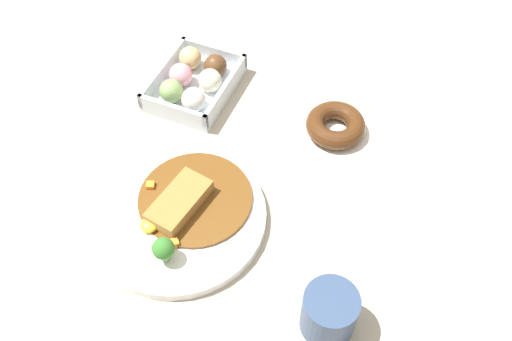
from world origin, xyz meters
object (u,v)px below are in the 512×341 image
object	(u,v)px
donut_box	(194,81)
chocolate_ring_donut	(335,126)
coffee_mug	(329,313)
curry_plate	(179,214)

from	to	relation	value
donut_box	chocolate_ring_donut	distance (m)	0.28
donut_box	coffee_mug	bearing A→B (deg)	-132.33
chocolate_ring_donut	coffee_mug	bearing A→B (deg)	-163.95
coffee_mug	curry_plate	bearing A→B (deg)	74.27
curry_plate	donut_box	distance (m)	0.29
curry_plate	chocolate_ring_donut	world-z (taller)	curry_plate
chocolate_ring_donut	coffee_mug	size ratio (longest dim) A/B	1.79
curry_plate	coffee_mug	world-z (taller)	coffee_mug
chocolate_ring_donut	coffee_mug	world-z (taller)	coffee_mug
curry_plate	donut_box	bearing A→B (deg)	21.87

